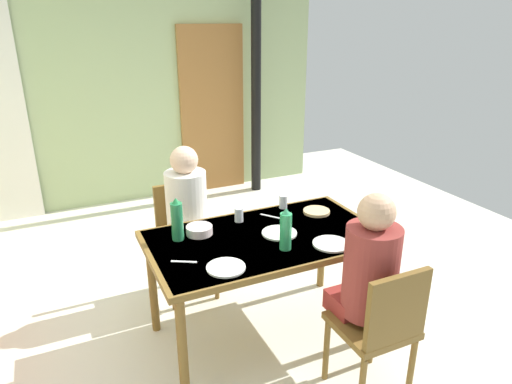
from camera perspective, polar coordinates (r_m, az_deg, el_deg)
The scene contains 20 objects.
ground_plane at distance 3.43m, azimuth -5.30°, elevation -16.10°, with size 7.16×7.16×0.00m, color silver.
wall_back at distance 5.46m, azimuth -15.97°, elevation 13.45°, with size 4.63×0.10×2.85m, color #A4B984.
door_wooden at distance 5.69m, azimuth -5.46°, elevation 10.05°, with size 0.80×0.05×2.00m, color #996431.
stove_pipe_column at distance 5.56m, azimuth 0.01°, elevation 14.33°, with size 0.12×0.12×2.85m, color black.
dining_table at distance 2.97m, azimuth 1.22°, elevation -6.76°, with size 1.50×0.86×0.75m.
chair_near_diner at distance 2.67m, azimuth 15.25°, elevation -15.76°, with size 0.40×0.40×0.87m.
chair_far_diner at distance 3.61m, azimuth -8.97°, elevation -5.02°, with size 0.40×0.40×0.87m.
person_near_diner at distance 2.60m, azimuth 13.93°, elevation -9.19°, with size 0.30×0.37×0.77m.
person_far_diner at distance 3.37m, azimuth -8.58°, elevation -1.60°, with size 0.30×0.37×0.77m.
water_bottle_green_near at distance 2.74m, azimuth 3.72°, elevation -4.76°, with size 0.07×0.07×0.27m.
water_bottle_green_far at distance 2.88m, azimuth -9.82°, elevation -3.48°, with size 0.08×0.08×0.28m.
serving_bowl_center at distance 2.98m, azimuth -7.08°, elevation -4.73°, with size 0.17×0.17×0.06m, color silver.
dinner_plate_near_left at distance 2.87m, azimuth 9.34°, elevation -6.40°, with size 0.23×0.23×0.01m, color white.
dinner_plate_near_right at distance 2.97m, azimuth 2.93°, elevation -5.12°, with size 0.23×0.23×0.01m, color white.
dinner_plate_far_center at distance 2.58m, azimuth -3.77°, elevation -9.37°, with size 0.22×0.22×0.01m, color white.
drinking_glass_by_near_diner at distance 3.35m, azimuth 3.41°, elevation -1.22°, with size 0.06×0.06×0.10m, color silver.
drinking_glass_by_far_diner at distance 3.13m, azimuth -2.15°, elevation -2.85°, with size 0.06×0.06×0.10m, color silver.
bread_plate_sliced at distance 3.30m, azimuth 7.55°, elevation -2.42°, with size 0.19×0.19×0.02m, color #DBB77A.
cutlery_knife_near at distance 2.68m, azimuth -8.99°, elevation -8.58°, with size 0.15×0.02×0.00m, color silver.
cutlery_fork_near at distance 3.22m, azimuth 1.75°, elevation -3.03°, with size 0.15×0.02×0.00m, color silver.
Camera 1 is at (-0.87, -2.60, 2.06)m, focal length 32.08 mm.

